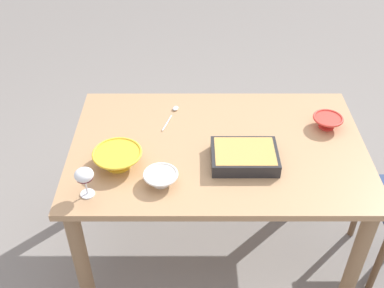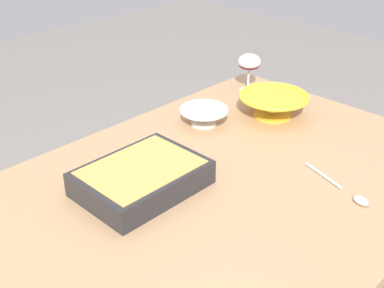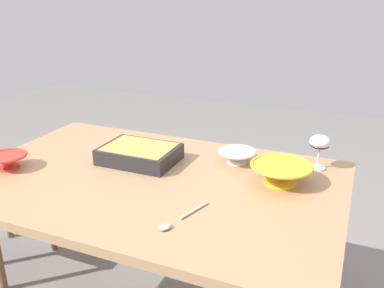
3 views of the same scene
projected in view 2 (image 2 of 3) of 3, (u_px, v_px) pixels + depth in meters
The scene contains 6 objects.
dining_table at pixel (208, 225), 1.35m from camera, with size 1.47×0.94×0.76m.
wine_glass at pixel (249, 64), 1.82m from camera, with size 0.08×0.08×0.14m.
casserole_dish at pixel (142, 177), 1.28m from camera, with size 0.31×0.23×0.07m.
mixing_bowl at pixel (273, 104), 1.66m from camera, with size 0.23×0.23×0.08m.
serving_bowl at pixel (204, 115), 1.61m from camera, with size 0.16×0.16×0.06m.
serving_spoon at pixel (348, 192), 1.27m from camera, with size 0.09×0.23×0.01m.
Camera 2 is at (-0.80, -0.72, 1.48)m, focal length 46.65 mm.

